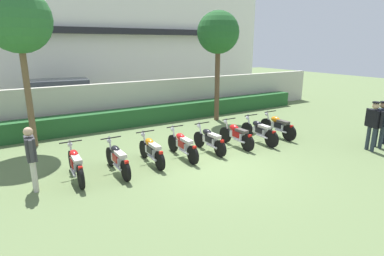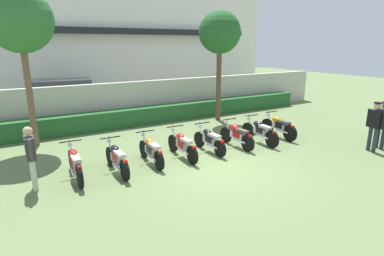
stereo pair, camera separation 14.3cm
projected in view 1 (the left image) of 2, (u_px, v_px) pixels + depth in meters
The scene contains 18 objects.
ground at pixel (217, 166), 9.44m from camera, with size 60.00×60.00×0.00m, color #607547.
building at pixel (85, 36), 20.84m from camera, with size 24.53×6.50×8.16m.
compound_wall at pixel (134, 102), 14.70m from camera, with size 23.30×0.30×1.89m, color #BCB7A8.
hedge_row at pixel (140, 116), 14.27m from camera, with size 18.64×0.70×0.77m, color #235628.
parked_car at pixel (64, 98), 15.62m from camera, with size 4.69×2.50×1.89m.
tree_near_inspector at pixel (18, 21), 10.17m from camera, with size 2.17×2.17×5.43m.
tree_far_side at pixel (218, 34), 14.18m from camera, with size 1.92×1.92×5.05m.
motorcycle_in_row_0 at pixel (75, 164), 8.40m from camera, with size 0.60×1.90×0.97m.
motorcycle_in_row_1 at pixel (117, 158), 8.83m from camera, with size 0.60×1.87×0.95m.
motorcycle_in_row_2 at pixel (151, 150), 9.54m from camera, with size 0.60×1.78×0.94m.
motorcycle_in_row_3 at pixel (182, 145), 10.04m from camera, with size 0.60×1.94×0.95m.
motorcycle_in_row_4 at pixel (209, 140), 10.60m from camera, with size 0.60×1.78×0.94m.
motorcycle_in_row_5 at pixel (236, 135), 11.14m from camera, with size 0.60×1.79×0.95m.
motorcycle_in_row_6 at pixel (259, 131), 11.59m from camera, with size 0.60×1.97×0.97m.
motorcycle_in_row_7 at pixel (278, 126), 12.28m from camera, with size 0.60×1.85×0.97m.
inspector_person at pixel (31, 154), 7.66m from camera, with size 0.22×0.67×1.65m.
officer_0 at pixel (373, 122), 10.57m from camera, with size 0.33×0.66×1.72m.
officer_1 at pixel (381, 121), 10.91m from camera, with size 0.31×0.65×1.66m.
Camera 1 is at (-5.25, -7.12, 3.59)m, focal length 29.15 mm.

